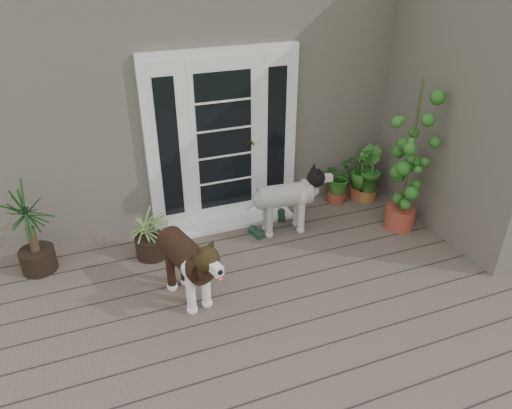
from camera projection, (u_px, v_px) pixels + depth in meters
name	position (u px, v px, depth m)	size (l,w,h in m)	color
deck	(315.00, 324.00, 4.60)	(6.20, 4.60, 0.12)	#6B5B4C
house_main	(195.00, 70.00, 7.33)	(7.40, 4.00, 3.10)	#665E54
house_wing	(498.00, 108.00, 5.66)	(1.60, 2.40, 3.10)	#665E54
door_unit	(224.00, 139.00, 5.77)	(1.90, 0.14, 2.15)	white
door_step	(231.00, 220.00, 6.13)	(1.60, 0.40, 0.05)	white
brindle_dog	(187.00, 267.00, 4.66)	(0.40, 0.94, 0.78)	black
white_dog	(284.00, 205.00, 5.77)	(0.38, 0.89, 0.74)	silver
spider_plant	(150.00, 231.00, 5.34)	(0.61, 0.61, 0.65)	#839058
yucca	(30.00, 230.00, 5.01)	(0.71, 0.71, 1.03)	#103216
herb_a	(337.00, 184.00, 6.48)	(0.43, 0.43, 0.55)	#27621C
herb_b	(368.00, 181.00, 6.53)	(0.38, 0.38, 0.57)	#2C5F1B
herb_c	(361.00, 178.00, 6.58)	(0.38, 0.38, 0.60)	#2A5B1A
sapling	(410.00, 157.00, 5.57)	(0.57, 0.57, 1.94)	#1C621F
clog_left	(256.00, 232.00, 5.85)	(0.12, 0.27, 0.08)	#173A23
clog_right	(281.00, 215.00, 6.20)	(0.12, 0.26, 0.08)	black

